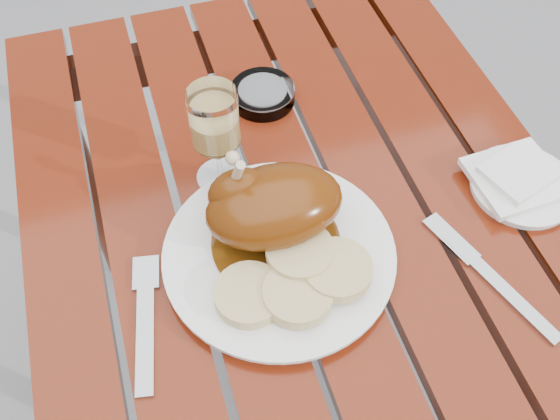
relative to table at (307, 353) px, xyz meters
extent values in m
plane|color=slate|center=(0.00, 0.00, -0.38)|extent=(60.00, 60.00, 0.00)
cube|color=maroon|center=(0.00, 0.00, 0.00)|extent=(0.80, 1.20, 0.75)
cylinder|color=white|center=(-0.06, -0.01, 0.39)|extent=(0.42, 0.42, 0.02)
cylinder|color=#4F2909|center=(-0.06, 0.01, 0.40)|extent=(0.18, 0.18, 0.00)
ellipsoid|color=#6D2E08|center=(-0.05, 0.03, 0.45)|extent=(0.19, 0.13, 0.09)
ellipsoid|color=#6D2E08|center=(-0.09, 0.06, 0.46)|extent=(0.09, 0.06, 0.07)
cylinder|color=#C6B28C|center=(-0.10, 0.06, 0.48)|extent=(0.03, 0.04, 0.10)
cylinder|color=#D9C884|center=(-0.12, -0.06, 0.41)|extent=(0.09, 0.09, 0.02)
cylinder|color=#D9C884|center=(-0.06, -0.08, 0.41)|extent=(0.09, 0.09, 0.02)
cylinder|color=#D9C884|center=(0.00, -0.07, 0.41)|extent=(0.09, 0.09, 0.02)
cylinder|color=#D9C884|center=(-0.04, -0.03, 0.42)|extent=(0.09, 0.09, 0.02)
cylinder|color=#FACF72|center=(-0.10, 0.16, 0.46)|extent=(0.08, 0.08, 0.17)
cylinder|color=white|center=(0.33, 0.00, 0.38)|extent=(0.20, 0.20, 0.01)
cube|color=white|center=(0.32, 0.01, 0.39)|extent=(0.13, 0.13, 0.01)
cylinder|color=#B2B7BC|center=(0.01, 0.30, 0.39)|extent=(0.11, 0.11, 0.03)
cube|color=gray|center=(-0.25, -0.06, 0.38)|extent=(0.06, 0.18, 0.01)
cube|color=gray|center=(0.21, -0.14, 0.38)|extent=(0.08, 0.20, 0.01)
camera|label=1|loc=(-0.19, -0.44, 1.11)|focal=40.00mm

